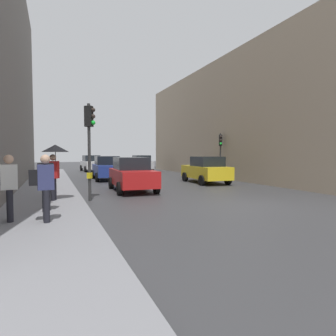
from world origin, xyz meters
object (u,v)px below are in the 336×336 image
(pedestrian_with_grey_backpack, at_px, (44,184))
(pedestrian_with_umbrella, at_px, (55,157))
(car_silver_hatchback, at_px, (141,163))
(traffic_light_near_right, at_px, (90,134))
(car_yellow_taxi, at_px, (206,170))
(pedestrian_with_black_backpack, at_px, (7,184))
(car_white_compact, at_px, (92,163))
(pedestrian_in_dark_coat, at_px, (46,180))
(car_red_sedan, at_px, (132,174))
(car_blue_van, at_px, (107,168))
(traffic_light_mid_street, at_px, (221,148))

(pedestrian_with_grey_backpack, bearing_deg, pedestrian_with_umbrella, 85.29)
(car_silver_hatchback, bearing_deg, traffic_light_near_right, -112.96)
(car_yellow_taxi, relative_size, pedestrian_with_black_backpack, 2.43)
(car_white_compact, height_order, pedestrian_with_black_backpack, pedestrian_with_black_backpack)
(pedestrian_in_dark_coat, bearing_deg, pedestrian_with_grey_backpack, -90.64)
(car_silver_hatchback, height_order, car_red_sedan, same)
(traffic_light_near_right, xyz_separation_m, pedestrian_with_umbrella, (-1.35, -0.34, -0.91))
(traffic_light_near_right, relative_size, car_red_sedan, 0.93)
(car_blue_van, bearing_deg, pedestrian_in_dark_coat, -108.84)
(pedestrian_with_umbrella, bearing_deg, car_blue_van, 68.82)
(pedestrian_with_umbrella, height_order, pedestrian_with_grey_backpack, pedestrian_with_umbrella)
(traffic_light_mid_street, bearing_deg, car_yellow_taxi, -140.06)
(pedestrian_with_grey_backpack, height_order, pedestrian_in_dark_coat, same)
(pedestrian_in_dark_coat, bearing_deg, traffic_light_mid_street, 36.29)
(traffic_light_mid_street, bearing_deg, traffic_light_near_right, -148.47)
(traffic_light_mid_street, xyz_separation_m, car_red_sedan, (-8.01, -4.03, -1.53))
(pedestrian_with_black_backpack, bearing_deg, car_white_compact, 77.80)
(traffic_light_near_right, xyz_separation_m, car_silver_hatchback, (7.63, 18.00, -1.87))
(car_blue_van, bearing_deg, traffic_light_near_right, -104.29)
(car_blue_van, xyz_separation_m, car_red_sedan, (0.07, -6.81, 0.00))
(traffic_light_near_right, relative_size, car_blue_van, 0.94)
(car_red_sedan, height_order, pedestrian_with_black_backpack, pedestrian_with_black_backpack)
(pedestrian_with_grey_backpack, bearing_deg, car_white_compact, 80.06)
(car_blue_van, bearing_deg, traffic_light_mid_street, -18.95)
(car_silver_hatchback, bearing_deg, car_yellow_taxi, -88.53)
(car_yellow_taxi, relative_size, pedestrian_with_umbrella, 2.01)
(pedestrian_in_dark_coat, bearing_deg, car_silver_hatchback, 65.65)
(car_white_compact, height_order, car_red_sedan, same)
(traffic_light_mid_street, relative_size, pedestrian_with_grey_backpack, 1.97)
(traffic_light_mid_street, xyz_separation_m, car_yellow_taxi, (-2.44, -2.04, -1.53))
(car_red_sedan, bearing_deg, traffic_light_near_right, -135.61)
(traffic_light_mid_street, height_order, pedestrian_with_umbrella, traffic_light_mid_street)
(car_blue_van, bearing_deg, car_yellow_taxi, -40.52)
(car_blue_van, bearing_deg, pedestrian_with_grey_backpack, -106.88)
(car_white_compact, xyz_separation_m, pedestrian_with_umbrella, (-3.90, -20.34, 0.96))
(traffic_light_mid_street, relative_size, pedestrian_with_umbrella, 1.63)
(pedestrian_in_dark_coat, bearing_deg, car_blue_van, 71.16)
(car_white_compact, bearing_deg, traffic_light_mid_street, -59.97)
(pedestrian_with_black_backpack, xyz_separation_m, pedestrian_in_dark_coat, (0.91, 1.09, -0.03))
(car_silver_hatchback, bearing_deg, car_red_sedan, -108.44)
(pedestrian_with_black_backpack, distance_m, pedestrian_in_dark_coat, 1.42)
(traffic_light_near_right, height_order, car_red_sedan, traffic_light_near_right)
(traffic_light_near_right, relative_size, pedestrian_in_dark_coat, 2.26)
(car_blue_van, distance_m, pedestrian_with_black_backpack, 13.61)
(traffic_light_near_right, xyz_separation_m, pedestrian_with_grey_backpack, (-1.65, -3.96, -1.59))
(traffic_light_near_right, xyz_separation_m, pedestrian_with_black_backpack, (-2.54, -3.54, -1.59))
(pedestrian_with_umbrella, relative_size, pedestrian_in_dark_coat, 1.21)
(car_red_sedan, relative_size, pedestrian_with_black_backpack, 2.42)
(pedestrian_with_black_backpack, bearing_deg, car_silver_hatchback, 64.74)
(car_white_compact, relative_size, pedestrian_in_dark_coat, 2.44)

